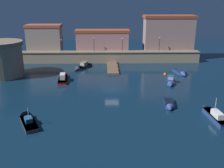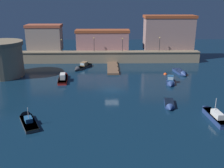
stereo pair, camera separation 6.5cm
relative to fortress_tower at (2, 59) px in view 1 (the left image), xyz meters
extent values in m
plane|color=#0C2338|center=(22.92, -9.22, -3.77)|extent=(120.08, 120.08, 0.00)
cube|color=gray|center=(22.92, 11.95, -2.45)|extent=(45.66, 2.32, 2.64)
cube|color=#73644F|center=(22.92, 11.95, -1.01)|extent=(45.66, 2.62, 0.24)
cube|color=gray|center=(5.68, 15.45, 1.86)|extent=(8.75, 4.67, 5.97)
cube|color=#A04B34|center=(5.68, 15.45, 5.19)|extent=(9.10, 4.86, 0.70)
cube|color=#AC7574|center=(20.92, 15.13, 1.19)|extent=(13.62, 4.04, 4.64)
cube|color=brown|center=(20.92, 15.13, 3.87)|extent=(14.16, 4.20, 0.70)
cube|color=gray|center=(38.48, 15.62, 3.01)|extent=(12.86, 5.00, 8.28)
cube|color=#964224|center=(38.48, 15.62, 7.50)|extent=(13.38, 5.20, 0.70)
cylinder|color=gray|center=(0.00, 0.00, -0.46)|extent=(8.53, 8.53, 6.62)
cylinder|color=#776852|center=(0.00, 0.00, 3.25)|extent=(9.21, 9.21, 0.80)
cube|color=brown|center=(23.41, 5.49, -3.56)|extent=(2.54, 10.61, 0.42)
cylinder|color=#463326|center=(24.55, 9.03, -3.42)|extent=(0.20, 0.20, 0.70)
cylinder|color=#463326|center=(24.55, 5.49, -3.42)|extent=(0.20, 0.20, 0.70)
cylinder|color=#463326|center=(24.55, 1.96, -3.42)|extent=(0.20, 0.20, 0.70)
cylinder|color=black|center=(10.64, 11.95, 0.53)|extent=(0.12, 0.12, 2.85)
sphere|color=#F9D172|center=(10.64, 11.95, 2.11)|extent=(0.32, 0.32, 0.32)
cylinder|color=black|center=(18.82, 11.95, 0.75)|extent=(0.12, 0.12, 3.28)
sphere|color=#F9D172|center=(18.82, 11.95, 2.54)|extent=(0.32, 0.32, 0.32)
cylinder|color=black|center=(26.03, 11.95, 0.67)|extent=(0.12, 0.12, 3.11)
sphere|color=#F9D172|center=(26.03, 11.95, 2.37)|extent=(0.32, 0.32, 0.32)
cylinder|color=black|center=(35.49, 11.95, 0.76)|extent=(0.12, 0.12, 3.30)
sphere|color=#F9D172|center=(35.49, 11.95, 2.56)|extent=(0.32, 0.32, 0.32)
cube|color=red|center=(13.18, -3.71, -3.51)|extent=(2.24, 5.97, 0.52)
cone|color=red|center=(12.84, -0.16, -3.51)|extent=(1.73, 1.55, 1.61)
cube|color=maroon|center=(13.18, -3.71, -3.29)|extent=(2.28, 6.09, 0.08)
cube|color=silver|center=(13.20, -3.90, -2.74)|extent=(1.19, 2.25, 1.02)
cube|color=#99B7C6|center=(13.09, -2.82, -2.69)|extent=(0.90, 0.14, 0.61)
cube|color=#333338|center=(11.78, -22.88, -3.53)|extent=(3.63, 5.12, 0.47)
cone|color=#333338|center=(10.41, -20.11, -3.53)|extent=(2.00, 1.92, 1.55)
cube|color=black|center=(11.78, -22.88, -3.34)|extent=(3.71, 5.22, 0.08)
cube|color=navy|center=(11.71, -22.73, -3.00)|extent=(1.42, 1.63, 0.59)
cylinder|color=#B2B2B7|center=(11.87, -23.06, -2.24)|extent=(0.08, 0.08, 2.11)
cube|color=navy|center=(38.16, 1.66, -3.47)|extent=(2.22, 4.39, 0.60)
cone|color=navy|center=(38.57, -0.95, -3.47)|extent=(1.67, 1.40, 1.50)
cube|color=#121F38|center=(38.16, 1.66, -3.21)|extent=(2.27, 4.48, 0.08)
cube|color=navy|center=(36.75, -21.93, -3.40)|extent=(1.57, 5.71, 0.74)
cone|color=navy|center=(36.54, -18.46, -3.40)|extent=(1.26, 1.47, 1.18)
cube|color=#0E1932|center=(36.75, -21.93, -3.07)|extent=(1.60, 5.82, 0.08)
cube|color=silver|center=(36.78, -22.42, -2.66)|extent=(1.02, 2.27, 0.74)
cube|color=#99B7C6|center=(36.71, -21.31, -2.62)|extent=(0.80, 0.11, 0.44)
cylinder|color=#B2B2B7|center=(36.73, -21.66, -1.84)|extent=(0.08, 0.08, 2.37)
cube|color=navy|center=(31.71, -16.55, -3.49)|extent=(1.88, 3.55, 0.57)
cone|color=navy|center=(31.38, -18.63, -3.49)|extent=(1.43, 1.14, 1.30)
cube|color=#111C30|center=(31.71, -16.55, -3.24)|extent=(1.92, 3.62, 0.08)
cube|color=#333338|center=(16.51, 6.59, -3.51)|extent=(3.72, 5.51, 0.51)
cone|color=#333338|center=(15.01, 3.58, -3.51)|extent=(1.86, 1.87, 1.38)
cube|color=black|center=(16.51, 6.59, -3.30)|extent=(3.80, 5.62, 0.08)
cube|color=olive|center=(16.59, 6.75, -2.83)|extent=(1.83, 2.02, 0.86)
cube|color=#99B7C6|center=(16.22, 6.01, -2.79)|extent=(1.01, 0.54, 0.52)
cylinder|color=#B2B2B7|center=(16.41, 6.39, -2.56)|extent=(0.08, 0.08, 1.40)
cube|color=navy|center=(34.49, -5.38, -3.54)|extent=(2.20, 4.07, 0.46)
cone|color=navy|center=(34.04, -7.76, -3.54)|extent=(1.60, 1.33, 1.43)
cube|color=black|center=(34.49, -5.38, -3.35)|extent=(2.24, 4.15, 0.08)
cube|color=navy|center=(34.49, -5.39, -2.79)|extent=(1.34, 1.18, 1.04)
cube|color=#99B7C6|center=(34.40, -5.88, -2.74)|extent=(1.05, 0.26, 0.63)
sphere|color=#EA4C19|center=(34.80, 0.51, -3.77)|extent=(0.74, 0.74, 0.74)
camera|label=1|loc=(22.01, -53.83, 12.14)|focal=41.73mm
camera|label=2|loc=(22.07, -53.83, 12.14)|focal=41.73mm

